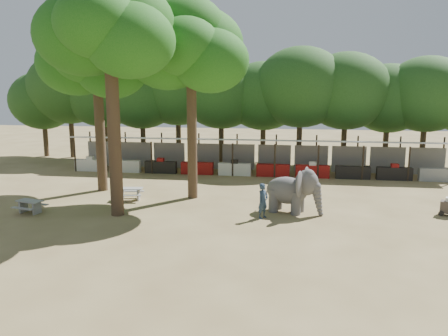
# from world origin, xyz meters

# --- Properties ---
(ground) EXTENTS (100.00, 100.00, 0.00)m
(ground) POSITION_xyz_m (0.00, 0.00, 0.00)
(ground) COLOR brown
(ground) RESTS_ON ground
(vendor_stalls) EXTENTS (28.00, 2.99, 2.80)m
(vendor_stalls) POSITION_xyz_m (-0.00, 13.84, 1.18)
(vendor_stalls) COLOR #9FA2A7
(vendor_stalls) RESTS_ON ground
(yard_tree_left) EXTENTS (7.10, 6.90, 11.02)m
(yard_tree_left) POSITION_xyz_m (-9.13, 7.19, 8.20)
(yard_tree_left) COLOR #332316
(yard_tree_left) RESTS_ON ground
(yard_tree_center) EXTENTS (7.10, 6.90, 12.04)m
(yard_tree_center) POSITION_xyz_m (-6.13, 2.19, 9.21)
(yard_tree_center) COLOR #332316
(yard_tree_center) RESTS_ON ground
(yard_tree_back) EXTENTS (7.10, 6.90, 11.36)m
(yard_tree_back) POSITION_xyz_m (-3.13, 6.19, 8.54)
(yard_tree_back) COLOR #332316
(yard_tree_back) RESTS_ON ground
(backdrop_trees) EXTENTS (46.46, 5.95, 8.33)m
(backdrop_trees) POSITION_xyz_m (0.00, 19.00, 5.51)
(backdrop_trees) COLOR #332316
(backdrop_trees) RESTS_ON ground
(elephant) EXTENTS (3.15, 2.31, 2.33)m
(elephant) POSITION_xyz_m (2.80, 3.75, 1.17)
(elephant) COLOR #484545
(elephant) RESTS_ON ground
(handler) EXTENTS (0.70, 0.75, 1.74)m
(handler) POSITION_xyz_m (1.31, 2.53, 0.87)
(handler) COLOR #26384C
(handler) RESTS_ON ground
(picnic_table_near) EXTENTS (1.58, 1.48, 0.67)m
(picnic_table_near) POSITION_xyz_m (-10.55, 1.61, 0.44)
(picnic_table_near) COLOR gray
(picnic_table_near) RESTS_ON ground
(picnic_table_far) EXTENTS (1.58, 1.47, 0.70)m
(picnic_table_far) POSITION_xyz_m (-6.42, 4.93, 0.46)
(picnic_table_far) COLOR gray
(picnic_table_far) RESTS_ON ground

